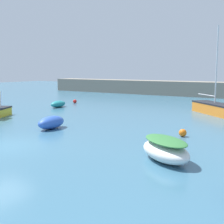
{
  "coord_description": "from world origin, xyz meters",
  "views": [
    {
      "loc": [
        12.97,
        -9.85,
        3.89
      ],
      "look_at": [
        1.73,
        7.43,
        1.0
      ],
      "focal_mm": 50.0,
      "sensor_mm": 36.0,
      "label": 1
    }
  ],
  "objects_px": {
    "dinghy_near_pier": "(58,104)",
    "sailboat_tall_mast": "(215,108)",
    "rowboat_with_red_cover": "(165,149)",
    "mooring_buoy_orange": "(183,133)",
    "fishing_dinghy_green": "(51,122)",
    "mooring_buoy_red": "(75,101)"
  },
  "relations": [
    {
      "from": "rowboat_with_red_cover",
      "to": "mooring_buoy_orange",
      "type": "relative_size",
      "value": 7.3
    },
    {
      "from": "fishing_dinghy_green",
      "to": "sailboat_tall_mast",
      "type": "distance_m",
      "value": 14.31
    },
    {
      "from": "dinghy_near_pier",
      "to": "mooring_buoy_red",
      "type": "relative_size",
      "value": 5.0
    },
    {
      "from": "dinghy_near_pier",
      "to": "mooring_buoy_orange",
      "type": "height_order",
      "value": "dinghy_near_pier"
    },
    {
      "from": "rowboat_with_red_cover",
      "to": "mooring_buoy_red",
      "type": "height_order",
      "value": "rowboat_with_red_cover"
    },
    {
      "from": "dinghy_near_pier",
      "to": "sailboat_tall_mast",
      "type": "distance_m",
      "value": 15.01
    },
    {
      "from": "dinghy_near_pier",
      "to": "mooring_buoy_red",
      "type": "distance_m",
      "value": 3.86
    },
    {
      "from": "rowboat_with_red_cover",
      "to": "sailboat_tall_mast",
      "type": "relative_size",
      "value": 0.44
    },
    {
      "from": "sailboat_tall_mast",
      "to": "mooring_buoy_red",
      "type": "height_order",
      "value": "sailboat_tall_mast"
    },
    {
      "from": "fishing_dinghy_green",
      "to": "dinghy_near_pier",
      "type": "relative_size",
      "value": 1.08
    },
    {
      "from": "fishing_dinghy_green",
      "to": "mooring_buoy_orange",
      "type": "bearing_deg",
      "value": -78.04
    },
    {
      "from": "rowboat_with_red_cover",
      "to": "mooring_buoy_red",
      "type": "bearing_deg",
      "value": -4.05
    },
    {
      "from": "rowboat_with_red_cover",
      "to": "mooring_buoy_orange",
      "type": "bearing_deg",
      "value": -41.18
    },
    {
      "from": "mooring_buoy_orange",
      "to": "rowboat_with_red_cover",
      "type": "bearing_deg",
      "value": -77.82
    },
    {
      "from": "fishing_dinghy_green",
      "to": "sailboat_tall_mast",
      "type": "relative_size",
      "value": 0.31
    },
    {
      "from": "dinghy_near_pier",
      "to": "sailboat_tall_mast",
      "type": "height_order",
      "value": "sailboat_tall_mast"
    },
    {
      "from": "fishing_dinghy_green",
      "to": "dinghy_near_pier",
      "type": "xyz_separation_m",
      "value": [
        -7.41,
        8.65,
        -0.09
      ]
    },
    {
      "from": "fishing_dinghy_green",
      "to": "dinghy_near_pier",
      "type": "height_order",
      "value": "fishing_dinghy_green"
    },
    {
      "from": "rowboat_with_red_cover",
      "to": "mooring_buoy_orange",
      "type": "xyz_separation_m",
      "value": [
        -1.07,
        4.96,
        -0.28
      ]
    },
    {
      "from": "rowboat_with_red_cover",
      "to": "mooring_buoy_red",
      "type": "distance_m",
      "value": 22.98
    },
    {
      "from": "sailboat_tall_mast",
      "to": "mooring_buoy_red",
      "type": "relative_size",
      "value": 17.36
    },
    {
      "from": "mooring_buoy_orange",
      "to": "fishing_dinghy_green",
      "type": "bearing_deg",
      "value": -163.5
    }
  ]
}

